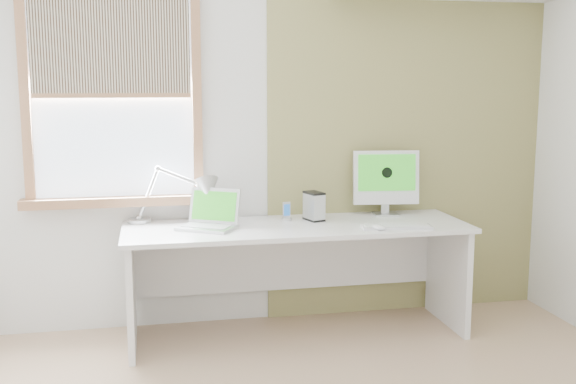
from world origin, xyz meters
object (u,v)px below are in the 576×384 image
object	(u,v)px
desk	(295,252)
laptop	(210,218)
desk_lamp	(194,193)
imac	(386,179)
external_drive	(314,206)

from	to	relation	value
desk	laptop	size ratio (longest dim) A/B	5.12
desk	desk_lamp	distance (m)	0.76
desk	imac	bearing A→B (deg)	14.18
imac	external_drive	bearing A→B (deg)	-168.90
laptop	external_drive	size ratio (longest dim) A/B	2.25
desk_lamp	laptop	world-z (taller)	desk_lamp
desk_lamp	external_drive	size ratio (longest dim) A/B	3.33
desk_lamp	laptop	bearing A→B (deg)	-61.55
desk_lamp	laptop	size ratio (longest dim) A/B	1.48
desk	desk_lamp	world-z (taller)	desk_lamp
desk_lamp	external_drive	distance (m)	0.79
external_drive	imac	xyz separation A→B (m)	(0.53, 0.10, 0.15)
desk	laptop	distance (m)	0.61
desk	imac	world-z (taller)	imac
laptop	external_drive	distance (m)	0.70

